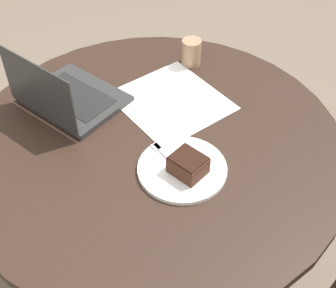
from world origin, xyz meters
TOP-DOWN VIEW (x-y plane):
  - ground_plane at (0.00, 0.00)m, footprint 12.00×12.00m
  - dining_table at (0.00, 0.00)m, footprint 1.10×1.10m
  - paper_document at (-0.16, 0.08)m, footprint 0.42×0.41m
  - plate at (0.13, 0.06)m, footprint 0.24×0.24m
  - cake_slice at (0.15, 0.07)m, footprint 0.12×0.12m
  - fork at (0.09, 0.03)m, footprint 0.16×0.09m
  - coffee_glass at (-0.35, 0.18)m, footprint 0.07×0.07m
  - laptop at (-0.19, -0.24)m, footprint 0.38×0.37m

SIDE VIEW (x-z plane):
  - ground_plane at x=0.00m, z-range 0.00..0.00m
  - dining_table at x=0.00m, z-range 0.20..0.93m
  - paper_document at x=-0.16m, z-range 0.73..0.73m
  - plate at x=0.13m, z-range 0.73..0.74m
  - fork at x=0.09m, z-range 0.74..0.75m
  - laptop at x=-0.19m, z-range 0.66..0.87m
  - cake_slice at x=0.15m, z-range 0.74..0.80m
  - coffee_glass at x=-0.35m, z-range 0.73..0.82m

